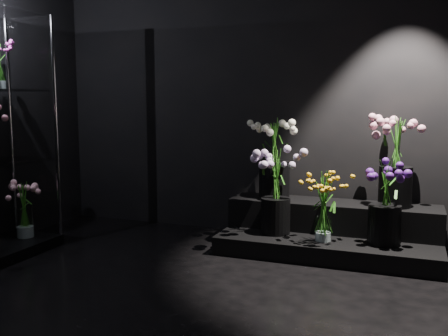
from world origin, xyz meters
The scene contains 9 objects.
floor centered at (0.00, 0.00, 0.00)m, with size 4.00×4.00×0.00m, color black.
wall_back centered at (0.00, 2.00, 1.40)m, with size 4.00×4.00×0.00m, color black.
display_riser centered at (0.83, 1.64, 0.17)m, with size 1.80×0.80×0.40m.
bouquet_orange_bells centered at (0.81, 1.37, 0.44)m, with size 0.36×0.36×0.57m.
bouquet_lilac centered at (0.39, 1.47, 0.56)m, with size 0.51×0.51×0.72m.
bouquet_purple centered at (1.28, 1.45, 0.51)m, with size 0.32×0.32×0.67m.
bouquet_cream_roses centered at (0.30, 1.76, 0.81)m, with size 0.47×0.47×0.71m.
bouquet_pink_roses centered at (1.34, 1.74, 0.82)m, with size 0.38×0.38×0.75m.
bouquet_case_base_pink centered at (-1.68, 0.78, 0.34)m, with size 0.32×0.32×0.48m.
Camera 1 is at (1.45, -2.59, 1.26)m, focal length 40.00 mm.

